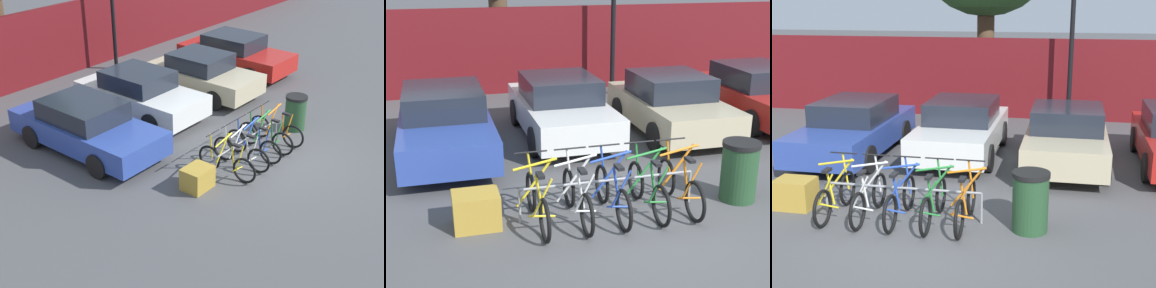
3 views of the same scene
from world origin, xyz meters
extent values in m
plane|color=#4C4C4F|center=(0.00, 0.00, 0.00)|extent=(120.00, 120.00, 0.00)
cube|color=maroon|center=(0.00, 9.50, 1.29)|extent=(36.00, 0.16, 2.59)
cylinder|color=gray|center=(-0.51, 0.68, 0.55)|extent=(2.87, 0.04, 0.04)
cylinder|color=gray|center=(-1.95, 0.68, 0.28)|extent=(0.04, 0.04, 0.55)
cylinder|color=gray|center=(0.92, 0.68, 0.28)|extent=(0.04, 0.04, 0.55)
torus|color=black|center=(-1.70, 0.00, 0.33)|extent=(0.06, 0.66, 0.66)
torus|color=black|center=(-1.70, 1.05, 0.33)|extent=(0.06, 0.66, 0.66)
cylinder|color=yellow|center=(-1.70, 0.68, 0.65)|extent=(0.60, 0.04, 0.76)
cylinder|color=yellow|center=(-1.70, 0.63, 0.96)|extent=(0.68, 0.04, 0.16)
cylinder|color=yellow|center=(-1.70, 0.35, 0.59)|extent=(0.14, 0.04, 0.63)
cylinder|color=yellow|center=(-1.70, 0.15, 0.61)|extent=(0.32, 0.03, 0.58)
cylinder|color=yellow|center=(-1.70, 0.20, 0.31)|extent=(0.40, 0.03, 0.08)
cylinder|color=yellow|center=(-1.70, 1.01, 0.68)|extent=(0.12, 0.04, 0.69)
cylinder|color=black|center=(-1.70, 0.97, 1.04)|extent=(0.52, 0.03, 0.03)
cube|color=black|center=(-1.70, 0.25, 0.93)|extent=(0.10, 0.22, 0.05)
torus|color=black|center=(-1.07, 0.00, 0.33)|extent=(0.06, 0.66, 0.66)
torus|color=black|center=(-1.07, 1.05, 0.33)|extent=(0.06, 0.66, 0.66)
cylinder|color=silver|center=(-1.07, 0.68, 0.65)|extent=(0.60, 0.04, 0.76)
cylinder|color=silver|center=(-1.07, 0.63, 0.96)|extent=(0.68, 0.04, 0.16)
cylinder|color=silver|center=(-1.07, 0.35, 0.59)|extent=(0.14, 0.04, 0.63)
cylinder|color=silver|center=(-1.07, 0.15, 0.61)|extent=(0.32, 0.03, 0.58)
cylinder|color=silver|center=(-1.07, 0.20, 0.31)|extent=(0.40, 0.03, 0.08)
cylinder|color=silver|center=(-1.07, 1.01, 0.68)|extent=(0.12, 0.04, 0.69)
cylinder|color=black|center=(-1.07, 0.97, 1.04)|extent=(0.52, 0.03, 0.03)
cube|color=black|center=(-1.07, 0.25, 0.93)|extent=(0.10, 0.22, 0.05)
torus|color=black|center=(-0.50, 0.00, 0.33)|extent=(0.06, 0.66, 0.66)
torus|color=black|center=(-0.50, 1.05, 0.33)|extent=(0.06, 0.66, 0.66)
cylinder|color=#284CB7|center=(-0.50, 0.68, 0.65)|extent=(0.60, 0.04, 0.76)
cylinder|color=#284CB7|center=(-0.50, 0.63, 0.96)|extent=(0.68, 0.04, 0.16)
cylinder|color=#284CB7|center=(-0.50, 0.35, 0.59)|extent=(0.14, 0.04, 0.63)
cylinder|color=#284CB7|center=(-0.50, 0.15, 0.61)|extent=(0.32, 0.03, 0.58)
cylinder|color=#284CB7|center=(-0.50, 0.20, 0.31)|extent=(0.40, 0.03, 0.08)
cylinder|color=#284CB7|center=(-0.50, 1.01, 0.68)|extent=(0.12, 0.04, 0.69)
cylinder|color=black|center=(-0.50, 0.97, 1.04)|extent=(0.52, 0.03, 0.03)
cube|color=black|center=(-0.50, 0.25, 0.93)|extent=(0.10, 0.22, 0.05)
torus|color=black|center=(0.11, 0.00, 0.33)|extent=(0.06, 0.66, 0.66)
torus|color=black|center=(0.11, 1.05, 0.33)|extent=(0.06, 0.66, 0.66)
cylinder|color=#288438|center=(0.11, 0.68, 0.65)|extent=(0.60, 0.04, 0.76)
cylinder|color=#288438|center=(0.11, 0.63, 0.96)|extent=(0.68, 0.04, 0.16)
cylinder|color=#288438|center=(0.11, 0.35, 0.59)|extent=(0.14, 0.04, 0.63)
cylinder|color=#288438|center=(0.11, 0.15, 0.61)|extent=(0.32, 0.03, 0.58)
cylinder|color=#288438|center=(0.11, 0.20, 0.31)|extent=(0.40, 0.03, 0.08)
cylinder|color=#288438|center=(0.11, 1.01, 0.68)|extent=(0.12, 0.04, 0.69)
cylinder|color=black|center=(0.11, 0.97, 1.04)|extent=(0.52, 0.03, 0.03)
cube|color=black|center=(0.11, 0.25, 0.93)|extent=(0.10, 0.22, 0.05)
torus|color=black|center=(0.67, 0.00, 0.33)|extent=(0.06, 0.66, 0.66)
torus|color=black|center=(0.67, 1.05, 0.33)|extent=(0.06, 0.66, 0.66)
cylinder|color=orange|center=(0.67, 0.68, 0.65)|extent=(0.60, 0.04, 0.76)
cylinder|color=orange|center=(0.67, 0.63, 0.96)|extent=(0.68, 0.04, 0.16)
cylinder|color=orange|center=(0.67, 0.35, 0.59)|extent=(0.14, 0.04, 0.63)
cylinder|color=orange|center=(0.67, 0.15, 0.61)|extent=(0.32, 0.03, 0.58)
cylinder|color=orange|center=(0.67, 0.20, 0.31)|extent=(0.40, 0.03, 0.08)
cylinder|color=orange|center=(0.67, 1.01, 0.68)|extent=(0.12, 0.04, 0.69)
cylinder|color=black|center=(0.67, 0.97, 1.04)|extent=(0.52, 0.03, 0.03)
cube|color=black|center=(0.67, 0.25, 0.93)|extent=(0.10, 0.22, 0.05)
cube|color=#2D479E|center=(-2.89, 4.24, 0.57)|extent=(1.80, 4.48, 0.62)
cube|color=#1E232D|center=(-2.89, 4.36, 1.14)|extent=(1.58, 2.06, 0.52)
cylinder|color=black|center=(-3.74, 5.54, 0.32)|extent=(0.20, 0.64, 0.64)
cylinder|color=black|center=(-2.03, 5.54, 0.32)|extent=(0.20, 0.64, 0.64)
cylinder|color=black|center=(-3.74, 2.94, 0.32)|extent=(0.20, 0.64, 0.64)
cylinder|color=black|center=(-2.03, 2.94, 0.32)|extent=(0.20, 0.64, 0.64)
cube|color=silver|center=(-0.28, 4.76, 0.57)|extent=(1.80, 4.12, 0.62)
cube|color=#1E232D|center=(-0.28, 4.86, 1.14)|extent=(1.58, 1.90, 0.52)
cylinder|color=black|center=(-1.13, 5.96, 0.32)|extent=(0.20, 0.64, 0.64)
cylinder|color=black|center=(0.58, 5.96, 0.32)|extent=(0.20, 0.64, 0.64)
cylinder|color=black|center=(-1.13, 3.56, 0.32)|extent=(0.20, 0.64, 0.64)
cylinder|color=black|center=(0.58, 3.56, 0.32)|extent=(0.20, 0.64, 0.64)
cube|color=#C1B28E|center=(2.27, 4.35, 0.57)|extent=(1.80, 3.90, 0.62)
cube|color=#1E232D|center=(2.27, 4.45, 1.14)|extent=(1.58, 1.80, 0.52)
cylinder|color=black|center=(1.42, 5.48, 0.32)|extent=(0.20, 0.64, 0.64)
cylinder|color=black|center=(3.13, 5.48, 0.32)|extent=(0.20, 0.64, 0.64)
cylinder|color=black|center=(1.42, 3.22, 0.32)|extent=(0.20, 0.64, 0.64)
cylinder|color=black|center=(3.13, 3.22, 0.32)|extent=(0.20, 0.64, 0.64)
cube|color=red|center=(4.85, 4.78, 0.57)|extent=(1.80, 4.25, 0.62)
cube|color=#1E232D|center=(4.85, 4.88, 1.14)|extent=(1.58, 1.96, 0.52)
cylinder|color=black|center=(4.00, 6.01, 0.32)|extent=(0.20, 0.64, 0.64)
cylinder|color=black|center=(5.71, 6.01, 0.32)|extent=(0.20, 0.64, 0.64)
cylinder|color=black|center=(4.00, 3.54, 0.32)|extent=(0.20, 0.64, 0.64)
cylinder|color=black|center=(5.71, 3.54, 0.32)|extent=(0.20, 0.64, 0.64)
cylinder|color=#234728|center=(1.76, 0.55, 0.47)|extent=(0.60, 0.60, 0.95)
cylinder|color=black|center=(1.76, 0.55, 0.99)|extent=(0.63, 0.63, 0.08)
cube|color=#B28C33|center=(-2.60, 0.73, 0.28)|extent=(0.70, 0.56, 0.55)
camera|label=1|loc=(-11.17, -5.98, 6.76)|focal=50.00mm
camera|label=2|loc=(-3.10, -6.75, 3.82)|focal=50.00mm
camera|label=3|loc=(2.34, -7.80, 3.73)|focal=50.00mm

